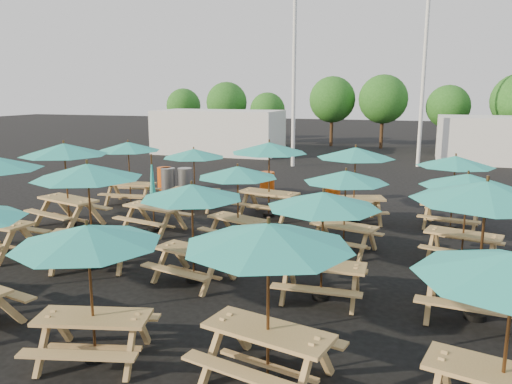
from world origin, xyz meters
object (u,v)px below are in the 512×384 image
(picnic_unit_14, at_px, (346,180))
(picnic_unit_8, at_px, (88,241))
(picnic_unit_12, at_px, (268,242))
(picnic_unit_15, at_px, (356,156))
(picnic_unit_10, at_px, (238,175))
(waste_bin_2, at_px, (185,179))
(picnic_unit_18, at_px, (468,184))
(picnic_unit_19, at_px, (455,165))
(waste_bin_1, at_px, (168,179))
(picnic_unit_5, at_px, (88,176))
(picnic_unit_2, at_px, (64,153))
(picnic_unit_13, at_px, (323,205))
(picnic_unit_17, at_px, (486,198))
(picnic_unit_3, at_px, (128,149))
(picnic_unit_7, at_px, (194,156))
(waste_bin_4, at_px, (333,189))
(picnic_unit_6, at_px, (153,200))
(waste_bin_0, at_px, (165,178))
(picnic_unit_11, at_px, (269,151))
(picnic_unit_9, at_px, (192,196))
(waste_bin_3, at_px, (267,184))

(picnic_unit_14, bearing_deg, picnic_unit_8, -98.34)
(picnic_unit_12, bearing_deg, picnic_unit_8, -160.76)
(picnic_unit_15, bearing_deg, picnic_unit_10, -147.57)
(waste_bin_2, bearing_deg, picnic_unit_18, -29.94)
(picnic_unit_19, distance_m, waste_bin_1, 11.19)
(picnic_unit_19, bearing_deg, picnic_unit_12, -96.97)
(picnic_unit_5, height_order, picnic_unit_19, picnic_unit_5)
(picnic_unit_10, bearing_deg, waste_bin_2, 146.76)
(picnic_unit_10, relative_size, picnic_unit_15, 0.91)
(picnic_unit_2, relative_size, picnic_unit_14, 1.21)
(picnic_unit_2, bearing_deg, picnic_unit_13, -3.82)
(picnic_unit_5, distance_m, waste_bin_1, 9.26)
(waste_bin_1, bearing_deg, picnic_unit_17, -39.09)
(picnic_unit_2, xyz_separation_m, picnic_unit_18, (11.16, 0.16, -0.32))
(picnic_unit_3, bearing_deg, picnic_unit_7, -8.39)
(picnic_unit_14, bearing_deg, picnic_unit_7, 166.59)
(picnic_unit_12, height_order, picnic_unit_15, picnic_unit_15)
(picnic_unit_14, height_order, waste_bin_2, picnic_unit_14)
(picnic_unit_17, bearing_deg, waste_bin_4, 120.84)
(picnic_unit_6, distance_m, picnic_unit_15, 6.23)
(picnic_unit_7, bearing_deg, waste_bin_0, 131.39)
(picnic_unit_5, xyz_separation_m, picnic_unit_10, (2.59, 2.77, -0.30))
(picnic_unit_12, bearing_deg, waste_bin_0, 136.86)
(waste_bin_2, bearing_deg, picnic_unit_10, -53.19)
(picnic_unit_5, distance_m, picnic_unit_10, 3.81)
(picnic_unit_2, height_order, picnic_unit_5, picnic_unit_2)
(picnic_unit_11, xyz_separation_m, waste_bin_0, (-5.44, 2.99, -1.69))
(picnic_unit_5, height_order, waste_bin_2, picnic_unit_5)
(picnic_unit_8, relative_size, picnic_unit_9, 1.00)
(picnic_unit_7, relative_size, picnic_unit_15, 0.74)
(picnic_unit_8, distance_m, waste_bin_2, 13.31)
(picnic_unit_3, distance_m, waste_bin_4, 7.60)
(picnic_unit_15, relative_size, waste_bin_1, 3.23)
(waste_bin_4, bearing_deg, picnic_unit_19, -33.62)
(picnic_unit_2, height_order, picnic_unit_19, picnic_unit_2)
(picnic_unit_8, bearing_deg, picnic_unit_13, 35.14)
(picnic_unit_5, height_order, picnic_unit_17, picnic_unit_17)
(picnic_unit_2, xyz_separation_m, picnic_unit_19, (11.06, 3.28, -0.29))
(picnic_unit_3, xyz_separation_m, picnic_unit_7, (2.60, -0.06, -0.13))
(picnic_unit_2, bearing_deg, picnic_unit_9, -11.99)
(waste_bin_0, bearing_deg, picnic_unit_10, -47.83)
(waste_bin_2, bearing_deg, waste_bin_1, -163.42)
(waste_bin_1, bearing_deg, picnic_unit_19, -13.36)
(picnic_unit_12, bearing_deg, picnic_unit_7, 133.33)
(picnic_unit_7, height_order, waste_bin_3, picnic_unit_7)
(picnic_unit_11, distance_m, waste_bin_1, 6.16)
(picnic_unit_6, distance_m, picnic_unit_11, 4.02)
(picnic_unit_13, height_order, waste_bin_2, picnic_unit_13)
(picnic_unit_17, xyz_separation_m, picnic_unit_19, (-0.12, 6.30, -0.31))
(picnic_unit_13, bearing_deg, picnic_unit_14, 88.73)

